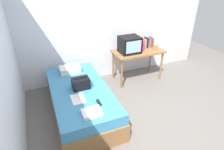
% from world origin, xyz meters
% --- Properties ---
extents(ground_plane, '(8.00, 8.00, 0.00)m').
position_xyz_m(ground_plane, '(0.00, 0.00, 0.00)').
color(ground_plane, slate).
extents(wall_back, '(5.20, 0.10, 2.60)m').
position_xyz_m(wall_back, '(0.00, 2.00, 1.30)').
color(wall_back, silver).
rests_on(wall_back, ground).
extents(bed, '(1.00, 2.00, 0.52)m').
position_xyz_m(bed, '(-0.97, 0.79, 0.26)').
color(bed, olive).
rests_on(bed, ground).
extents(desk, '(1.16, 0.60, 0.73)m').
position_xyz_m(desk, '(0.60, 1.51, 0.64)').
color(desk, olive).
rests_on(desk, ground).
extents(tv, '(0.44, 0.39, 0.36)m').
position_xyz_m(tv, '(0.37, 1.49, 0.91)').
color(tv, black).
rests_on(tv, desk).
extents(water_bottle, '(0.07, 0.07, 0.25)m').
position_xyz_m(water_bottle, '(0.68, 1.45, 0.86)').
color(water_bottle, '#E53372').
rests_on(water_bottle, desk).
extents(book_row, '(0.28, 0.17, 0.24)m').
position_xyz_m(book_row, '(0.91, 1.63, 0.85)').
color(book_row, '#CC7233').
rests_on(book_row, desk).
extents(picture_frame, '(0.11, 0.02, 0.13)m').
position_xyz_m(picture_frame, '(0.97, 1.37, 0.80)').
color(picture_frame, '#B27F4C').
rests_on(picture_frame, desk).
extents(pillow, '(0.41, 0.29, 0.12)m').
position_xyz_m(pillow, '(-0.99, 1.48, 0.58)').
color(pillow, silver).
rests_on(pillow, bed).
extents(handbag, '(0.30, 0.20, 0.22)m').
position_xyz_m(handbag, '(-0.94, 0.79, 0.62)').
color(handbag, black).
rests_on(handbag, bed).
extents(magazine, '(0.21, 0.29, 0.01)m').
position_xyz_m(magazine, '(-1.07, 0.49, 0.52)').
color(magazine, white).
rests_on(magazine, bed).
extents(remote_dark, '(0.04, 0.16, 0.02)m').
position_xyz_m(remote_dark, '(-0.79, 0.25, 0.53)').
color(remote_dark, black).
rests_on(remote_dark, bed).
extents(folded_towel, '(0.28, 0.22, 0.06)m').
position_xyz_m(folded_towel, '(-0.97, 0.05, 0.55)').
color(folded_towel, white).
rests_on(folded_towel, bed).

